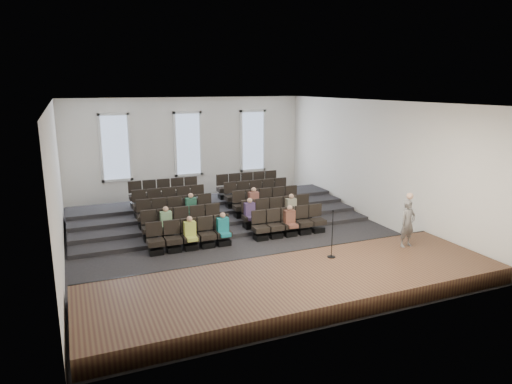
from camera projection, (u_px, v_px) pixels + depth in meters
ground at (237, 237)px, 17.14m from camera, size 14.00×14.00×0.00m
ceiling at (235, 102)px, 15.99m from camera, size 12.00×14.00×0.02m
wall_back at (188, 148)px, 22.88m from camera, size 12.00×0.04×5.00m
wall_front at (343, 225)px, 10.26m from camera, size 12.00×0.04×5.00m
wall_left at (56, 185)px, 14.32m from camera, size 0.04×14.00×5.00m
wall_right at (373, 161)px, 18.82m from camera, size 0.04×14.00×5.00m
stage at (301, 284)px, 12.50m from camera, size 11.80×3.60×0.50m
stage_lip at (274, 262)px, 14.09m from camera, size 11.80×0.06×0.52m
risers at (212, 211)px, 19.95m from camera, size 11.80×4.80×0.60m
seating_rows at (223, 210)px, 18.37m from camera, size 6.80×4.70×1.67m
windows at (188, 144)px, 22.77m from camera, size 8.44×0.10×3.24m
audience at (233, 214)px, 17.24m from camera, size 5.45×2.64×1.10m
speaker at (408, 223)px, 14.56m from camera, size 0.58×0.40×1.53m
mic_stand at (332, 243)px, 13.70m from camera, size 0.25×0.25×1.49m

